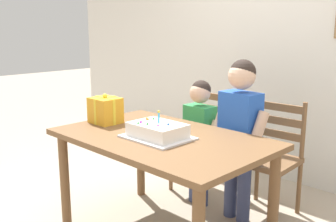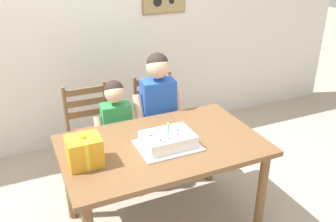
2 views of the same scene
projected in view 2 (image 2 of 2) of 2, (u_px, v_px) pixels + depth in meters
name	position (u px, v px, depth m)	size (l,w,h in m)	color
back_wall	(100.00, 26.00, 3.78)	(6.40, 0.11, 2.60)	silver
dining_table	(162.00, 154.00, 2.69)	(1.48, 0.92, 0.76)	brown
birthday_cake	(168.00, 140.00, 2.59)	(0.44, 0.34, 0.19)	silver
gift_box_red_large	(84.00, 151.00, 2.35)	(0.23, 0.20, 0.23)	gold
chair_left	(92.00, 135.00, 3.36)	(0.42, 0.42, 0.92)	brown
chair_right	(159.00, 121.00, 3.62)	(0.44, 0.44, 0.92)	brown
child_older	(158.00, 106.00, 3.23)	(0.47, 0.27, 1.26)	#38426B
child_younger	(117.00, 126.00, 3.13)	(0.39, 0.23, 1.06)	#38426B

